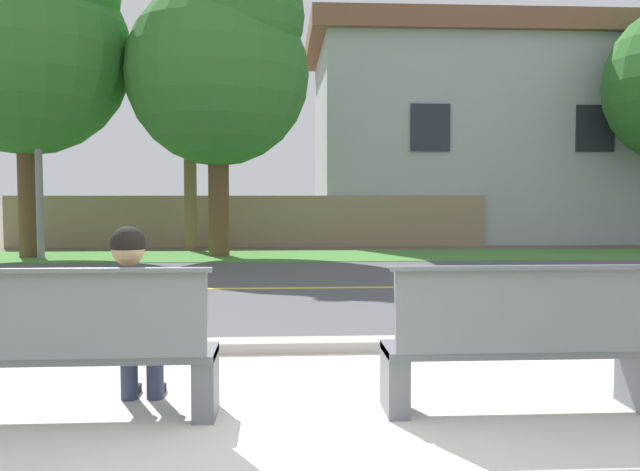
# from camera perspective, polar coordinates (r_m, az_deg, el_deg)

# --- Properties ---
(ground_plane) EXTENTS (140.00, 140.00, 0.00)m
(ground_plane) POSITION_cam_1_polar(r_m,az_deg,el_deg) (11.94, -2.67, -3.47)
(ground_plane) COLOR #665B4C
(sidewalk_pavement) EXTENTS (44.00, 3.60, 0.01)m
(sidewalk_pavement) POSITION_cam_1_polar(r_m,az_deg,el_deg) (4.49, -1.54, -15.33)
(sidewalk_pavement) COLOR beige
(sidewalk_pavement) RESTS_ON ground_plane
(curb_edge) EXTENTS (44.00, 0.30, 0.11)m
(curb_edge) POSITION_cam_1_polar(r_m,az_deg,el_deg) (6.36, -2.09, -9.22)
(curb_edge) COLOR #ADA89E
(curb_edge) RESTS_ON ground_plane
(street_asphalt) EXTENTS (52.00, 8.00, 0.01)m
(street_asphalt) POSITION_cam_1_polar(r_m,az_deg,el_deg) (10.45, -2.57, -4.46)
(street_asphalt) COLOR #515156
(street_asphalt) RESTS_ON ground_plane
(road_centre_line) EXTENTS (48.00, 0.14, 0.01)m
(road_centre_line) POSITION_cam_1_polar(r_m,az_deg,el_deg) (10.45, -2.57, -4.43)
(road_centre_line) COLOR #E0CC4C
(road_centre_line) RESTS_ON ground_plane
(far_verge_grass) EXTENTS (48.00, 2.80, 0.02)m
(far_verge_grass) POSITION_cam_1_polar(r_m,az_deg,el_deg) (15.80, -2.83, -1.72)
(far_verge_grass) COLOR #478438
(far_verge_grass) RESTS_ON ground_plane
(bench_left) EXTENTS (1.81, 0.48, 1.01)m
(bench_left) POSITION_cam_1_polar(r_m,az_deg,el_deg) (4.64, -20.09, -9.18)
(bench_left) COLOR slate
(bench_left) RESTS_ON ground_plane
(bench_right) EXTENTS (1.81, 0.48, 1.01)m
(bench_right) POSITION_cam_1_polar(r_m,az_deg,el_deg) (4.72, 16.59, -8.90)
(bench_right) COLOR slate
(bench_right) RESTS_ON ground_plane
(seated_person_olive) EXTENTS (0.52, 0.68, 1.25)m
(seated_person_olive) POSITION_cam_1_polar(r_m,az_deg,el_deg) (4.67, -15.45, -6.24)
(seated_person_olive) COLOR #333D56
(seated_person_olive) RESTS_ON ground_plane
(streetlamp) EXTENTS (0.24, 2.10, 7.79)m
(streetlamp) POSITION_cam_1_polar(r_m,az_deg,el_deg) (16.67, -22.49, 13.48)
(streetlamp) COLOR gray
(streetlamp) RESTS_ON ground_plane
(shade_tree_far_left) EXTENTS (4.64, 4.64, 7.66)m
(shade_tree_far_left) POSITION_cam_1_polar(r_m,az_deg,el_deg) (17.04, -23.10, 15.19)
(shade_tree_far_left) COLOR brown
(shade_tree_far_left) RESTS_ON ground_plane
(shade_tree_left) EXTENTS (4.17, 4.17, 6.89)m
(shade_tree_left) POSITION_cam_1_polar(r_m,az_deg,el_deg) (16.06, -8.13, 14.33)
(shade_tree_left) COLOR brown
(shade_tree_left) RESTS_ON ground_plane
(garden_wall) EXTENTS (13.00, 0.36, 1.40)m
(garden_wall) POSITION_cam_1_polar(r_m,az_deg,el_deg) (18.69, -5.97, 1.20)
(garden_wall) COLOR gray
(garden_wall) RESTS_ON ground_plane
(house_across_street) EXTENTS (11.18, 6.91, 6.54)m
(house_across_street) POSITION_cam_1_polar(r_m,az_deg,el_deg) (22.85, 13.22, 8.12)
(house_across_street) COLOR #A3ADB2
(house_across_street) RESTS_ON ground_plane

